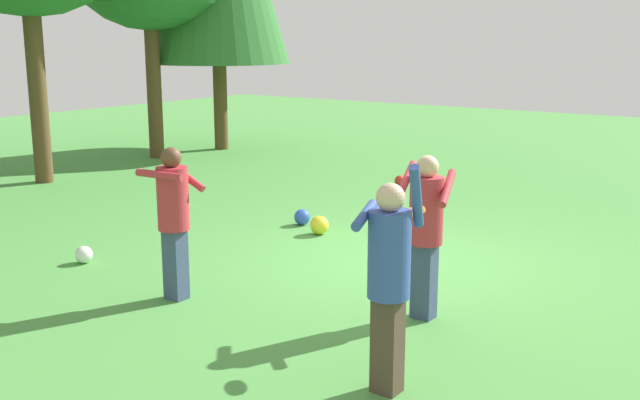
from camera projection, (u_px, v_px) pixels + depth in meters
ground_plane at (399, 262)px, 9.64m from camera, size 40.00×40.00×0.00m
person_thrower at (389, 270)px, 5.94m from camera, size 0.62×0.61×1.91m
person_catcher at (426, 223)px, 7.55m from camera, size 0.68×0.62×1.68m
person_bystander at (173, 210)px, 8.11m from camera, size 0.55×0.62×1.68m
frisbee at (411, 213)px, 6.82m from camera, size 0.38×0.38×0.11m
ball_white at (84, 255)px, 9.59m from camera, size 0.22×0.22×0.22m
ball_blue at (302, 217)px, 11.51m from camera, size 0.24×0.24×0.24m
ball_red at (400, 181)px, 14.47m from camera, size 0.21×0.21×0.21m
ball_yellow at (319, 225)px, 10.97m from camera, size 0.27×0.27×0.27m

